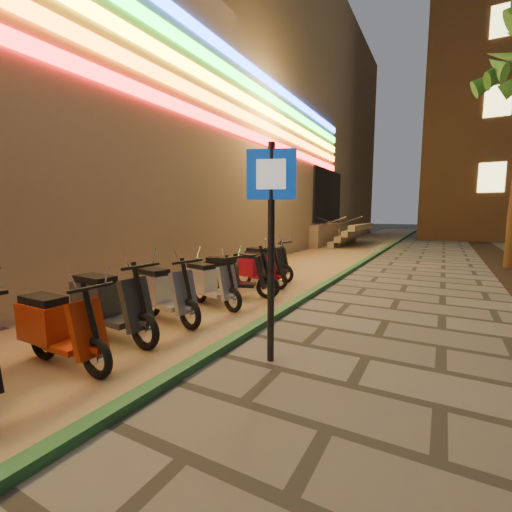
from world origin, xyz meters
The scene contains 12 objects.
ground centered at (0.00, 0.00, 0.00)m, with size 120.00×120.00×0.00m, color #474442.
parking_strip centered at (-2.60, 10.00, 0.01)m, with size 3.40×60.00×0.01m, color #8C7251.
green_curb centered at (-0.90, 10.00, 0.05)m, with size 0.18×60.00×0.10m, color #215931.
mall_building centered at (-15.47, 10.02, 7.48)m, with size 24.23×44.00×15.00m.
pedestrian_sign centered at (-0.19, 1.82, 1.70)m, with size 0.55×0.23×2.63m.
scooter_5 centered at (-2.37, 0.48, 0.46)m, with size 1.51×0.53×1.07m.
scooter_6 centered at (-2.59, 1.36, 0.51)m, with size 1.67×0.59×1.18m.
scooter_7 centered at (-2.53, 2.38, 0.49)m, with size 1.60×0.73×1.13m.
scooter_8 centered at (-2.40, 3.52, 0.46)m, with size 1.49×0.74×1.06m.
scooter_9 centered at (-2.33, 4.30, 0.50)m, with size 1.61×0.86×1.14m.
scooter_10 centered at (-2.47, 5.47, 0.45)m, with size 1.48×0.52×1.04m.
scooter_11 centered at (-2.68, 6.44, 0.48)m, with size 1.58×0.75×1.11m.
Camera 1 is at (1.60, -1.81, 1.81)m, focal length 24.00 mm.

